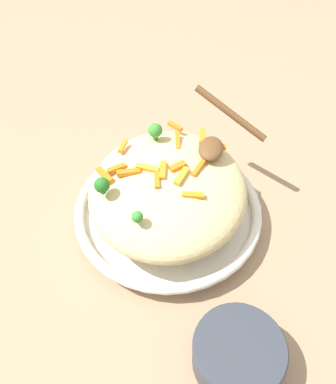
# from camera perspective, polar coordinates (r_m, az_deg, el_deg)

# --- Properties ---
(ground_plane) EXTENTS (2.40, 2.40, 0.00)m
(ground_plane) POSITION_cam_1_polar(r_m,az_deg,el_deg) (0.70, -0.00, -3.79)
(ground_plane) COLOR #9E7F60
(serving_bowl) EXTENTS (0.32, 0.32, 0.04)m
(serving_bowl) POSITION_cam_1_polar(r_m,az_deg,el_deg) (0.68, -0.00, -2.76)
(serving_bowl) COLOR white
(serving_bowl) RESTS_ON ground_plane
(pasta_mound) EXTENTS (0.27, 0.26, 0.09)m
(pasta_mound) POSITION_cam_1_polar(r_m,az_deg,el_deg) (0.64, -0.00, 0.24)
(pasta_mound) COLOR #DBC689
(pasta_mound) RESTS_ON serving_bowl
(carrot_piece_0) EXTENTS (0.01, 0.04, 0.01)m
(carrot_piece_0) POSITION_cam_1_polar(r_m,az_deg,el_deg) (0.61, -2.88, 3.75)
(carrot_piece_0) COLOR orange
(carrot_piece_0) RESTS_ON pasta_mound
(carrot_piece_1) EXTENTS (0.03, 0.02, 0.01)m
(carrot_piece_1) POSITION_cam_1_polar(r_m,az_deg,el_deg) (0.60, -1.61, 1.78)
(carrot_piece_1) COLOR orange
(carrot_piece_1) RESTS_ON pasta_mound
(carrot_piece_2) EXTENTS (0.04, 0.01, 0.01)m
(carrot_piece_2) POSITION_cam_1_polar(r_m,az_deg,el_deg) (0.61, -0.77, 3.18)
(carrot_piece_2) COLOR orange
(carrot_piece_2) RESTS_ON pasta_mound
(carrot_piece_3) EXTENTS (0.03, 0.03, 0.01)m
(carrot_piece_3) POSITION_cam_1_polar(r_m,az_deg,el_deg) (0.62, -7.47, 3.42)
(carrot_piece_3) COLOR orange
(carrot_piece_3) RESTS_ON pasta_mound
(carrot_piece_4) EXTENTS (0.03, 0.03, 0.01)m
(carrot_piece_4) POSITION_cam_1_polar(r_m,az_deg,el_deg) (0.61, 1.40, 3.72)
(carrot_piece_4) COLOR orange
(carrot_piece_4) RESTS_ON pasta_mound
(carrot_piece_5) EXTENTS (0.04, 0.02, 0.01)m
(carrot_piece_5) POSITION_cam_1_polar(r_m,az_deg,el_deg) (0.60, 2.01, 2.33)
(carrot_piece_5) COLOR orange
(carrot_piece_5) RESTS_ON pasta_mound
(carrot_piece_6) EXTENTS (0.02, 0.04, 0.01)m
(carrot_piece_6) POSITION_cam_1_polar(r_m,az_deg,el_deg) (0.61, -5.75, 2.86)
(carrot_piece_6) COLOR orange
(carrot_piece_6) RESTS_ON pasta_mound
(carrot_piece_7) EXTENTS (0.04, 0.02, 0.01)m
(carrot_piece_7) POSITION_cam_1_polar(r_m,az_deg,el_deg) (0.67, 1.16, 7.46)
(carrot_piece_7) COLOR orange
(carrot_piece_7) RESTS_ON pasta_mound
(carrot_piece_8) EXTENTS (0.02, 0.03, 0.01)m
(carrot_piece_8) POSITION_cam_1_polar(r_m,az_deg,el_deg) (0.69, 1.04, 9.54)
(carrot_piece_8) COLOR orange
(carrot_piece_8) RESTS_ON pasta_mound
(carrot_piece_9) EXTENTS (0.03, 0.01, 0.01)m
(carrot_piece_9) POSITION_cam_1_polar(r_m,az_deg,el_deg) (0.66, -6.58, 6.63)
(carrot_piece_9) COLOR orange
(carrot_piece_9) RESTS_ON pasta_mound
(carrot_piece_10) EXTENTS (0.01, 0.04, 0.01)m
(carrot_piece_10) POSITION_cam_1_polar(r_m,az_deg,el_deg) (0.66, 6.48, 6.59)
(carrot_piece_10) COLOR orange
(carrot_piece_10) RESTS_ON pasta_mound
(carrot_piece_11) EXTENTS (0.04, 0.01, 0.01)m
(carrot_piece_11) POSITION_cam_1_polar(r_m,az_deg,el_deg) (0.67, 5.02, 8.03)
(carrot_piece_11) COLOR orange
(carrot_piece_11) RESTS_ON pasta_mound
(carrot_piece_12) EXTENTS (0.03, 0.03, 0.01)m
(carrot_piece_12) POSITION_cam_1_polar(r_m,az_deg,el_deg) (0.62, -9.23, 2.52)
(carrot_piece_12) COLOR orange
(carrot_piece_12) RESTS_ON pasta_mound
(carrot_piece_13) EXTENTS (0.01, 0.03, 0.01)m
(carrot_piece_13) POSITION_cam_1_polar(r_m,az_deg,el_deg) (0.58, 3.63, -0.47)
(carrot_piece_13) COLOR orange
(carrot_piece_13) RESTS_ON pasta_mound
(carrot_piece_14) EXTENTS (0.04, 0.02, 0.01)m
(carrot_piece_14) POSITION_cam_1_polar(r_m,az_deg,el_deg) (0.62, 4.43, 3.42)
(carrot_piece_14) COLOR orange
(carrot_piece_14) RESTS_ON pasta_mound
(broccoli_floret_0) EXTENTS (0.02, 0.02, 0.02)m
(broccoli_floret_0) POSITION_cam_1_polar(r_m,az_deg,el_deg) (0.55, -4.48, -3.63)
(broccoli_floret_0) COLOR #377928
(broccoli_floret_0) RESTS_ON pasta_mound
(broccoli_floret_1) EXTENTS (0.02, 0.02, 0.03)m
(broccoli_floret_1) POSITION_cam_1_polar(r_m,az_deg,el_deg) (0.66, -1.87, 8.89)
(broccoli_floret_1) COLOR #377928
(broccoli_floret_1) RESTS_ON pasta_mound
(broccoli_floret_2) EXTENTS (0.02, 0.02, 0.03)m
(broccoli_floret_2) POSITION_cam_1_polar(r_m,az_deg,el_deg) (0.59, -9.55, 0.95)
(broccoli_floret_2) COLOR #205B1C
(broccoli_floret_2) RESTS_ON pasta_mound
(serving_spoon) EXTENTS (0.12, 0.13, 0.07)m
(serving_spoon) POSITION_cam_1_polar(r_m,az_deg,el_deg) (0.65, 7.22, 8.00)
(serving_spoon) COLOR brown
(serving_spoon) RESTS_ON pasta_mound
(companion_bowl) EXTENTS (0.12, 0.12, 0.06)m
(companion_bowl) POSITION_cam_1_polar(r_m,az_deg,el_deg) (0.56, 10.12, -22.09)
(companion_bowl) COLOR #333842
(companion_bowl) RESTS_ON ground_plane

